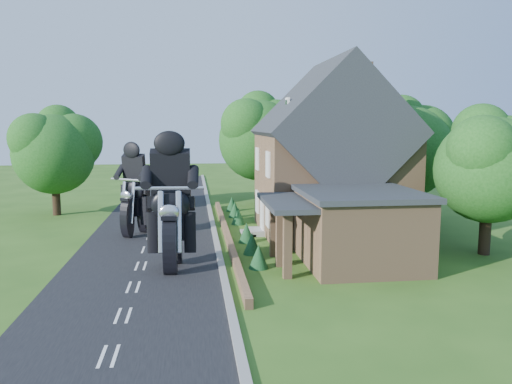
{
  "coord_description": "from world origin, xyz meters",
  "views": [
    {
      "loc": [
        2.41,
        -22.59,
        6.45
      ],
      "look_at": [
        5.81,
        3.9,
        2.8
      ],
      "focal_mm": 35.0,
      "sensor_mm": 36.0,
      "label": 1
    }
  ],
  "objects": [
    {
      "name": "shrub_d",
      "position": [
        5.3,
        9.0,
        0.55
      ],
      "size": [
        0.9,
        0.9,
        1.1
      ],
      "primitive_type": "cone",
      "color": "#123A1C",
      "rests_on": "ground"
    },
    {
      "name": "shrub_b",
      "position": [
        5.3,
        1.5,
        0.55
      ],
      "size": [
        0.9,
        0.9,
        1.1
      ],
      "primitive_type": "cone",
      "color": "#123A1C",
      "rests_on": "ground"
    },
    {
      "name": "tree_annex_side",
      "position": [
        17.13,
        0.1,
        4.69
      ],
      "size": [
        5.64,
        5.2,
        7.48
      ],
      "color": "black",
      "rests_on": "ground"
    },
    {
      "name": "tree_behind_house",
      "position": [
        14.18,
        16.14,
        6.23
      ],
      "size": [
        7.81,
        7.2,
        10.08
      ],
      "color": "black",
      "rests_on": "ground"
    },
    {
      "name": "ground",
      "position": [
        0.0,
        0.0,
        0.0
      ],
      "size": [
        120.0,
        120.0,
        0.0
      ],
      "primitive_type": "plane",
      "color": "#2D5417",
      "rests_on": "ground"
    },
    {
      "name": "house",
      "position": [
        10.49,
        6.0,
        4.34
      ],
      "size": [
        9.54,
        8.64,
        10.24
      ],
      "color": "#966E4C",
      "rests_on": "ground"
    },
    {
      "name": "shrub_e",
      "position": [
        5.3,
        11.5,
        0.55
      ],
      "size": [
        0.9,
        0.9,
        1.1
      ],
      "primitive_type": "cone",
      "color": "#123A1C",
      "rests_on": "ground"
    },
    {
      "name": "tree_house_right",
      "position": [
        16.65,
        8.62,
        5.19
      ],
      "size": [
        6.51,
        6.0,
        8.4
      ],
      "color": "black",
      "rests_on": "ground"
    },
    {
      "name": "annex",
      "position": [
        9.87,
        -0.8,
        1.77
      ],
      "size": [
        7.05,
        5.94,
        3.44
      ],
      "color": "#966E4C",
      "rests_on": "ground"
    },
    {
      "name": "tree_far_road",
      "position": [
        -6.86,
        14.11,
        4.84
      ],
      "size": [
        6.08,
        5.6,
        7.84
      ],
      "color": "black",
      "rests_on": "ground"
    },
    {
      "name": "shrub_c",
      "position": [
        5.3,
        4.0,
        0.55
      ],
      "size": [
        0.9,
        0.9,
        1.1
      ],
      "primitive_type": "cone",
      "color": "#123A1C",
      "rests_on": "ground"
    },
    {
      "name": "garden_wall",
      "position": [
        4.3,
        5.0,
        0.2
      ],
      "size": [
        0.3,
        22.0,
        0.4
      ],
      "primitive_type": "cube",
      "color": "#966E4C",
      "rests_on": "ground"
    },
    {
      "name": "motorcycle_follow",
      "position": [
        -0.89,
        6.52,
        0.82
      ],
      "size": [
        1.34,
        1.7,
        1.63
      ],
      "primitive_type": null,
      "rotation": [
        0.0,
        0.0,
        2.55
      ],
      "color": "black",
      "rests_on": "ground"
    },
    {
      "name": "motorcycle_lead",
      "position": [
        1.47,
        -0.69,
        0.92
      ],
      "size": [
        0.64,
        2.01,
        1.84
      ],
      "primitive_type": null,
      "rotation": [
        0.0,
        0.0,
        3.07
      ],
      "color": "black",
      "rests_on": "ground"
    },
    {
      "name": "shrub_f",
      "position": [
        5.3,
        14.0,
        0.55
      ],
      "size": [
        0.9,
        0.9,
        1.1
      ],
      "primitive_type": "cone",
      "color": "#123A1C",
      "rests_on": "ground"
    },
    {
      "name": "kerb",
      "position": [
        3.65,
        0.0,
        0.06
      ],
      "size": [
        0.3,
        80.0,
        0.12
      ],
      "primitive_type": "cube",
      "color": "gray",
      "rests_on": "ground"
    },
    {
      "name": "tree_behind_left",
      "position": [
        8.16,
        17.13,
        5.73
      ],
      "size": [
        6.94,
        6.4,
        9.16
      ],
      "color": "black",
      "rests_on": "ground"
    },
    {
      "name": "road",
      "position": [
        0.0,
        0.0,
        0.01
      ],
      "size": [
        7.0,
        80.0,
        0.02
      ],
      "primitive_type": "cube",
      "color": "black",
      "rests_on": "ground"
    },
    {
      "name": "shrub_a",
      "position": [
        5.3,
        -1.0,
        0.55
      ],
      "size": [
        0.9,
        0.9,
        1.1
      ],
      "primitive_type": "cone",
      "color": "#123A1C",
      "rests_on": "ground"
    }
  ]
}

